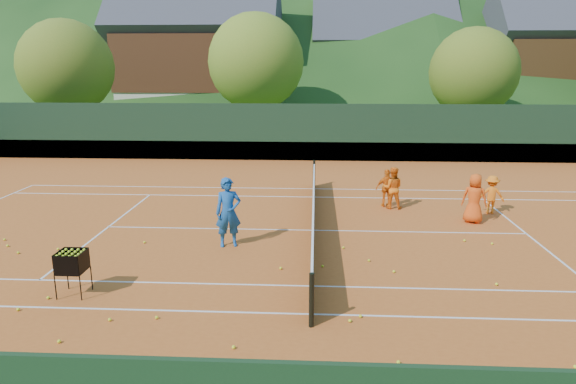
{
  "coord_description": "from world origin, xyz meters",
  "views": [
    {
      "loc": [
        0.04,
        -14.99,
        4.9
      ],
      "look_at": [
        -0.77,
        0.0,
        1.22
      ],
      "focal_mm": 32.0,
      "sensor_mm": 36.0,
      "label": 1
    }
  ],
  "objects_px": {
    "tennis_net": "(313,215)",
    "chalet_mid": "(381,65)",
    "student_b": "(387,188)",
    "student_c": "(474,198)",
    "chalet_left": "(199,57)",
    "coach": "(228,212)",
    "ball_hopper": "(72,263)",
    "student_a": "(392,188)",
    "chalet_right": "(557,62)",
    "student_d": "(491,195)"
  },
  "relations": [
    {
      "from": "tennis_net",
      "to": "chalet_mid",
      "type": "bearing_deg",
      "value": 79.99
    },
    {
      "from": "student_b",
      "to": "student_c",
      "type": "bearing_deg",
      "value": 136.44
    },
    {
      "from": "chalet_left",
      "to": "chalet_mid",
      "type": "relative_size",
      "value": 1.09
    },
    {
      "from": "coach",
      "to": "chalet_left",
      "type": "xyz_separation_m",
      "value": [
        -7.66,
        31.52,
        4.66
      ]
    },
    {
      "from": "student_b",
      "to": "ball_hopper",
      "type": "relative_size",
      "value": 1.36
    },
    {
      "from": "student_a",
      "to": "chalet_mid",
      "type": "bearing_deg",
      "value": -90.3
    },
    {
      "from": "tennis_net",
      "to": "chalet_mid",
      "type": "relative_size",
      "value": 0.95
    },
    {
      "from": "chalet_left",
      "to": "chalet_right",
      "type": "bearing_deg",
      "value": 0.0
    },
    {
      "from": "student_c",
      "to": "chalet_mid",
      "type": "xyz_separation_m",
      "value": [
        0.88,
        32.9,
        4.17
      ]
    },
    {
      "from": "ball_hopper",
      "to": "chalet_right",
      "type": "distance_m",
      "value": 43.23
    },
    {
      "from": "student_a",
      "to": "ball_hopper",
      "type": "relative_size",
      "value": 1.48
    },
    {
      "from": "student_d",
      "to": "ball_hopper",
      "type": "distance_m",
      "value": 13.27
    },
    {
      "from": "student_d",
      "to": "tennis_net",
      "type": "distance_m",
      "value": 6.43
    },
    {
      "from": "student_a",
      "to": "student_b",
      "type": "distance_m",
      "value": 0.28
    },
    {
      "from": "student_a",
      "to": "student_b",
      "type": "height_order",
      "value": "student_a"
    },
    {
      "from": "student_b",
      "to": "tennis_net",
      "type": "relative_size",
      "value": 0.11
    },
    {
      "from": "tennis_net",
      "to": "ball_hopper",
      "type": "distance_m",
      "value": 7.11
    },
    {
      "from": "student_a",
      "to": "chalet_mid",
      "type": "relative_size",
      "value": 0.12
    },
    {
      "from": "student_d",
      "to": "chalet_left",
      "type": "distance_m",
      "value": 32.45
    },
    {
      "from": "student_b",
      "to": "chalet_mid",
      "type": "relative_size",
      "value": 0.11
    },
    {
      "from": "student_a",
      "to": "chalet_right",
      "type": "relative_size",
      "value": 0.12
    },
    {
      "from": "student_b",
      "to": "tennis_net",
      "type": "xyz_separation_m",
      "value": [
        -2.6,
        -2.9,
        -0.18
      ]
    },
    {
      "from": "chalet_mid",
      "to": "student_d",
      "type": "bearing_deg",
      "value": -89.95
    },
    {
      "from": "student_d",
      "to": "chalet_left",
      "type": "xyz_separation_m",
      "value": [
        -16.03,
        27.78,
        4.97
      ]
    },
    {
      "from": "coach",
      "to": "student_b",
      "type": "distance_m",
      "value": 6.63
    },
    {
      "from": "coach",
      "to": "student_c",
      "type": "xyz_separation_m",
      "value": [
        7.45,
        2.61,
        -0.17
      ]
    },
    {
      "from": "student_c",
      "to": "chalet_left",
      "type": "distance_m",
      "value": 32.97
    },
    {
      "from": "student_b",
      "to": "chalet_left",
      "type": "relative_size",
      "value": 0.1
    },
    {
      "from": "ball_hopper",
      "to": "chalet_mid",
      "type": "relative_size",
      "value": 0.08
    },
    {
      "from": "student_b",
      "to": "ball_hopper",
      "type": "xyz_separation_m",
      "value": [
        -7.81,
        -7.72,
        0.07
      ]
    },
    {
      "from": "student_c",
      "to": "ball_hopper",
      "type": "distance_m",
      "value": 11.91
    },
    {
      "from": "chalet_mid",
      "to": "chalet_right",
      "type": "height_order",
      "value": "chalet_right"
    },
    {
      "from": "student_d",
      "to": "ball_hopper",
      "type": "height_order",
      "value": "student_d"
    },
    {
      "from": "student_d",
      "to": "chalet_left",
      "type": "bearing_deg",
      "value": -49.58
    },
    {
      "from": "ball_hopper",
      "to": "student_a",
      "type": "bearing_deg",
      "value": 43.27
    },
    {
      "from": "student_a",
      "to": "chalet_mid",
      "type": "distance_m",
      "value": 31.77
    },
    {
      "from": "student_b",
      "to": "student_a",
      "type": "bearing_deg",
      "value": 118.27
    },
    {
      "from": "student_a",
      "to": "chalet_left",
      "type": "xyz_separation_m",
      "value": [
        -12.76,
        27.32,
        4.89
      ]
    },
    {
      "from": "student_a",
      "to": "chalet_left",
      "type": "relative_size",
      "value": 0.11
    },
    {
      "from": "chalet_mid",
      "to": "chalet_left",
      "type": "bearing_deg",
      "value": -165.96
    },
    {
      "from": "student_d",
      "to": "student_c",
      "type": "bearing_deg",
      "value": 61.35
    },
    {
      "from": "coach",
      "to": "student_c",
      "type": "distance_m",
      "value": 7.9
    },
    {
      "from": "student_c",
      "to": "chalet_mid",
      "type": "height_order",
      "value": "chalet_mid"
    },
    {
      "from": "tennis_net",
      "to": "chalet_left",
      "type": "distance_m",
      "value": 32.04
    },
    {
      "from": "ball_hopper",
      "to": "chalet_right",
      "type": "relative_size",
      "value": 0.08
    },
    {
      "from": "coach",
      "to": "chalet_mid",
      "type": "distance_m",
      "value": 36.7
    },
    {
      "from": "coach",
      "to": "student_a",
      "type": "bearing_deg",
      "value": 23.85
    },
    {
      "from": "chalet_left",
      "to": "ball_hopper",
      "type": "bearing_deg",
      "value": -82.17
    },
    {
      "from": "ball_hopper",
      "to": "chalet_left",
      "type": "height_order",
      "value": "chalet_left"
    },
    {
      "from": "student_a",
      "to": "ball_hopper",
      "type": "xyz_separation_m",
      "value": [
        -7.97,
        -7.5,
        0.01
      ]
    }
  ]
}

